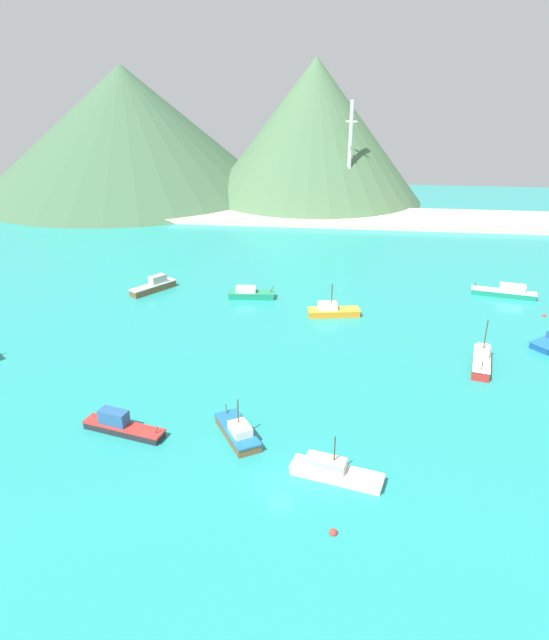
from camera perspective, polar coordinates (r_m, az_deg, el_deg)
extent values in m
cube|color=teal|center=(81.52, 3.04, -2.88)|extent=(260.00, 280.00, 0.50)
cube|color=#232328|center=(64.66, -15.05, -10.72)|extent=(9.48, 4.02, 0.74)
cube|color=red|center=(64.40, -15.09, -10.38)|extent=(9.67, 4.10, 0.20)
cube|color=#28568C|center=(64.54, -16.04, -9.47)|extent=(3.43, 2.15, 1.59)
cylinder|color=#4C3823|center=(62.11, -11.90, -10.94)|extent=(0.48, 0.22, 1.01)
cube|color=brown|center=(104.68, -12.23, 3.16)|extent=(6.74, 8.59, 1.14)
cube|color=white|center=(104.46, -12.26, 3.51)|extent=(6.87, 8.76, 0.20)
cube|color=#B2ADA3|center=(104.82, -11.81, 4.09)|extent=(2.99, 3.42, 1.42)
cube|color=orange|center=(92.24, 6.04, 0.74)|extent=(8.59, 3.96, 0.98)
cube|color=gold|center=(92.02, 6.05, 1.08)|extent=(8.77, 4.04, 0.20)
cube|color=silver|center=(91.61, 5.43, 1.46)|extent=(3.36, 2.39, 1.14)
cylinder|color=#4C3823|center=(90.93, 5.86, 2.71)|extent=(0.18, 0.18, 3.13)
cube|color=red|center=(80.30, 20.29, -4.15)|extent=(4.01, 8.56, 1.26)
cube|color=white|center=(79.99, 20.36, -3.68)|extent=(4.09, 8.73, 0.20)
cube|color=silver|center=(80.64, 20.44, -2.94)|extent=(2.19, 2.89, 1.14)
cylinder|color=#4C3823|center=(76.29, 20.37, -4.36)|extent=(0.28, 0.73, 1.70)
cylinder|color=#4C3823|center=(79.10, 20.70, -1.38)|extent=(0.15, 0.15, 4.14)
cube|color=#198466|center=(99.28, -2.34, 2.51)|extent=(8.10, 2.99, 0.94)
cube|color=#238C5B|center=(99.08, -2.35, 2.82)|extent=(8.27, 3.05, 0.20)
cube|color=silver|center=(98.96, -2.92, 3.15)|extent=(3.60, 2.04, 0.97)
cylinder|color=#4C3823|center=(98.66, -0.28, 3.10)|extent=(0.57, 0.17, 1.28)
cube|color=#198466|center=(108.00, 22.27, 2.47)|extent=(10.95, 4.17, 0.91)
cube|color=white|center=(107.82, 22.31, 2.75)|extent=(11.17, 4.25, 0.20)
cube|color=silver|center=(107.69, 23.08, 3.03)|extent=(4.51, 2.34, 1.32)
cylinder|color=#4C3823|center=(107.39, 19.79, 3.36)|extent=(0.56, 0.23, 1.24)
cube|color=silver|center=(56.69, 6.33, -15.40)|extent=(9.17, 4.31, 0.76)
cube|color=white|center=(56.39, 6.35, -15.01)|extent=(9.36, 4.40, 0.20)
cube|color=#B2ADA3|center=(56.20, 5.26, -14.28)|extent=(4.23, 2.59, 1.09)
cylinder|color=#4C3823|center=(54.92, 6.14, -12.87)|extent=(0.13, 0.13, 2.70)
cube|color=brown|center=(61.97, -3.80, -11.40)|extent=(6.05, 7.64, 0.91)
cube|color=#1E669E|center=(61.66, -3.81, -10.98)|extent=(6.18, 7.79, 0.20)
cube|color=silver|center=(60.62, -3.51, -10.99)|extent=(3.02, 3.27, 0.94)
cylinder|color=#4C3823|center=(63.99, -4.91, -9.04)|extent=(0.39, 0.53, 1.24)
cylinder|color=#4C3823|center=(59.99, -3.74, -9.23)|extent=(0.15, 0.15, 2.84)
sphere|color=red|center=(101.74, 25.73, 0.42)|extent=(0.61, 0.61, 0.61)
sphere|color=red|center=(51.35, 5.99, -20.71)|extent=(0.70, 0.70, 0.70)
cube|color=beige|center=(158.60, 5.29, 10.44)|extent=(247.00, 22.73, 1.20)
cone|color=#3D6042|center=(198.01, -14.86, 18.07)|extent=(97.99, 97.99, 40.17)
cone|color=#476B47|center=(181.76, 4.11, 18.62)|extent=(67.68, 67.68, 41.96)
cylinder|color=silver|center=(162.08, 7.64, 15.90)|extent=(1.07, 1.07, 30.63)
cylinder|color=silver|center=(161.14, 7.83, 19.35)|extent=(3.06, 0.53, 0.53)
cylinder|color=silver|center=(161.66, 7.71, 17.19)|extent=(0.53, 2.45, 0.53)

